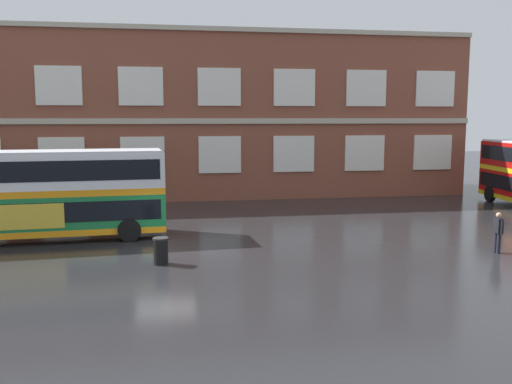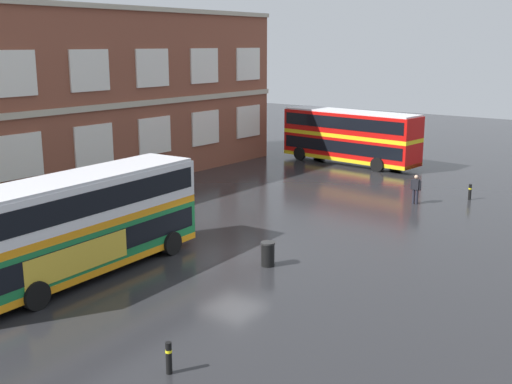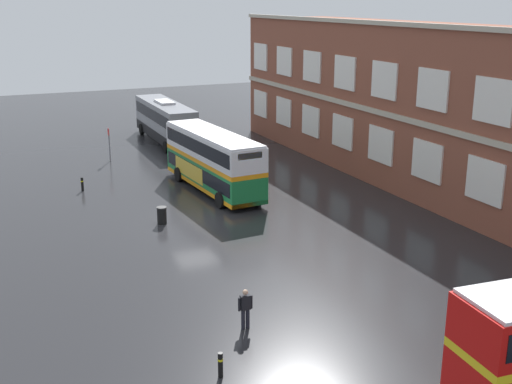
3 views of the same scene
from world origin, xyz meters
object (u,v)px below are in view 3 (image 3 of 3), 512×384
Objects in this scene: station_litter_bin at (162,215)px; touring_coach at (165,121)px; waiting_passenger at (245,307)px; bus_stand_flag at (109,141)px; double_decker_near at (213,160)px; safety_bollard_east at (82,184)px; safety_bollard_west at (220,365)px.

touring_coach is at bearing 163.05° from station_litter_bin.
station_litter_bin is (-13.69, 0.48, -0.41)m from waiting_passenger.
bus_stand_flag is at bearing 178.29° from waiting_passenger.
safety_bollard_east is at bearing -113.03° from double_decker_near.
touring_coach is (-16.80, 1.52, -0.24)m from double_decker_near.
safety_bollard_east is (-25.44, -0.46, 0.00)m from safety_bollard_west.
double_decker_near is 7.63m from station_litter_bin.
double_decker_near reaches higher than touring_coach.
bus_stand_flag reaches higher than safety_bollard_east.
station_litter_bin is at bearing 178.01° from waiting_passenger.
waiting_passenger is 1.79× the size of safety_bollard_east.
touring_coach is at bearing 143.37° from safety_bollard_east.
safety_bollard_west is at bearing -19.76° from double_decker_near.
double_decker_near is at bearing -5.19° from touring_coach.
waiting_passenger is 13.70m from station_litter_bin.
double_decker_near is at bearing 22.81° from bus_stand_flag.
safety_bollard_east is (7.84, -3.54, -1.14)m from bus_stand_flag.
station_litter_bin is 1.08× the size of safety_bollard_east.
station_litter_bin is at bearing 19.33° from safety_bollard_east.
bus_stand_flag reaches higher than waiting_passenger.
safety_bollard_west is at bearing 1.04° from safety_bollard_east.
station_litter_bin is at bearing -1.48° from bus_stand_flag.
touring_coach is 39.84m from safety_bollard_west.
double_decker_near is at bearing 163.33° from waiting_passenger.
double_decker_near is at bearing 135.61° from station_litter_bin.
touring_coach is at bearing 168.60° from waiting_passenger.
waiting_passenger reaches higher than safety_bollard_west.
waiting_passenger is at bearing 142.99° from safety_bollard_west.
double_decker_near is 4.13× the size of bus_stand_flag.
station_litter_bin is 9.40m from safety_bollard_east.
touring_coach is 12.65× the size of safety_bollard_west.
touring_coach is 23.17m from station_litter_bin.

